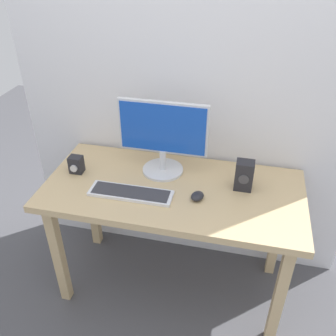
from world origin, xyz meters
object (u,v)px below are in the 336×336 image
(monitor, at_px, (163,136))
(audio_controller, at_px, (76,165))
(desk, at_px, (173,201))
(speaker_right, at_px, (244,175))
(keyboard_primary, at_px, (131,193))
(mouse, at_px, (197,196))

(monitor, distance_m, audio_controller, 0.52)
(desk, xyz_separation_m, speaker_right, (0.37, 0.08, 0.18))
(audio_controller, bearing_deg, desk, -2.04)
(speaker_right, xyz_separation_m, audio_controller, (-0.93, -0.06, -0.03))
(keyboard_primary, height_order, speaker_right, speaker_right)
(keyboard_primary, bearing_deg, audio_controller, 159.95)
(desk, bearing_deg, speaker_right, 12.00)
(audio_controller, bearing_deg, monitor, 15.21)
(desk, distance_m, mouse, 0.20)
(monitor, height_order, mouse, monitor)
(desk, distance_m, speaker_right, 0.42)
(monitor, bearing_deg, keyboard_primary, -112.89)
(keyboard_primary, height_order, mouse, mouse)
(speaker_right, bearing_deg, mouse, -146.22)
(keyboard_primary, bearing_deg, mouse, 7.00)
(mouse, distance_m, speaker_right, 0.28)
(audio_controller, bearing_deg, keyboard_primary, -20.05)
(keyboard_primary, height_order, audio_controller, audio_controller)
(desk, relative_size, audio_controller, 13.97)
(monitor, xyz_separation_m, mouse, (0.24, -0.22, -0.21))
(monitor, bearing_deg, desk, -58.84)
(desk, bearing_deg, keyboard_primary, -150.67)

